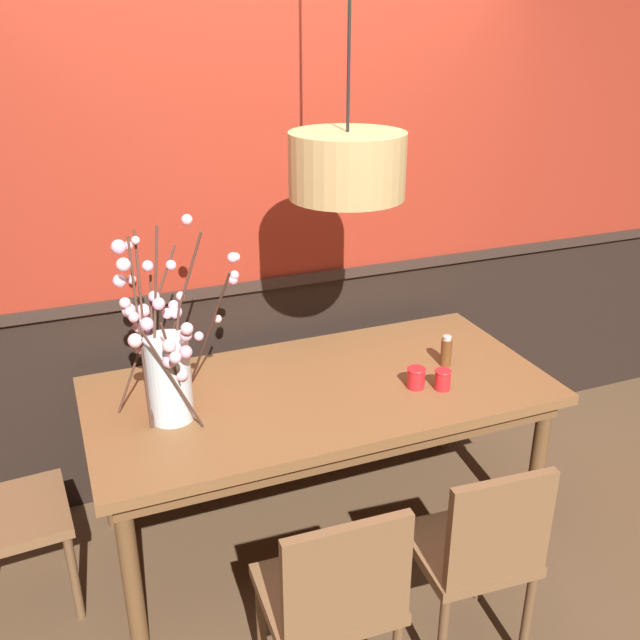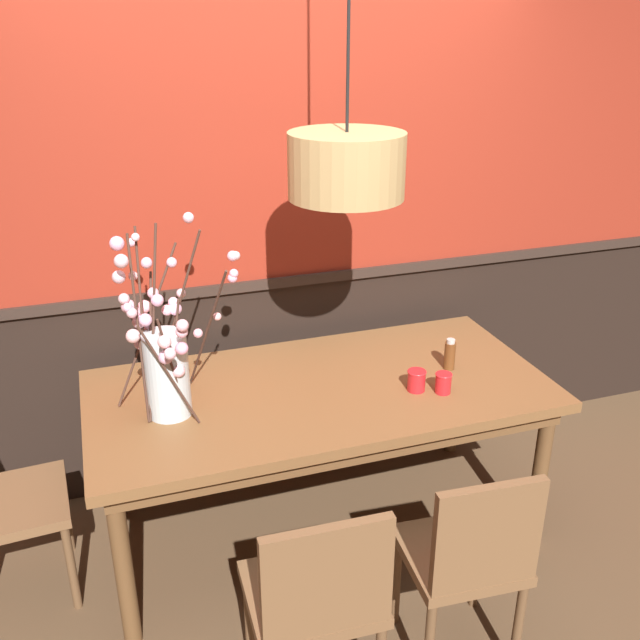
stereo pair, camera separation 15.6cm
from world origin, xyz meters
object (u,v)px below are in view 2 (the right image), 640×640
candle_holder_nearer_center (416,380)px  candle_holder_nearer_edge (443,383)px  dining_table (320,402)px  vase_with_blossoms (165,361)px  chair_near_side_left (317,597)px  chair_far_side_left (217,355)px  condiment_bottle (450,355)px  pendant_lamp (346,166)px  chair_near_side_right (469,556)px

candle_holder_nearer_center → candle_holder_nearer_edge: size_ratio=1.03×
dining_table → vase_with_blossoms: bearing=-178.8°
chair_near_side_left → candle_holder_nearer_center: 1.06m
chair_far_side_left → vase_with_blossoms: bearing=-110.9°
condiment_bottle → chair_near_side_left: bearing=-136.7°
pendant_lamp → candle_holder_nearer_edge: bearing=-19.1°
chair_near_side_right → chair_near_side_left: size_ratio=0.99×
dining_table → chair_near_side_left: chair_near_side_left is taller
candle_holder_nearer_center → pendant_lamp: 0.98m
chair_near_side_right → candle_holder_nearer_center: size_ratio=9.38×
chair_far_side_left → condiment_bottle: 1.35m
dining_table → candle_holder_nearer_center: candle_holder_nearer_center is taller
vase_with_blossoms → condiment_bottle: 1.28m
chair_near_side_left → vase_with_blossoms: (-0.34, 0.89, 0.50)m
vase_with_blossoms → condiment_bottle: bearing=-0.7°
candle_holder_nearer_edge → chair_near_side_right: bearing=-108.4°
chair_near_side_left → dining_table: bearing=70.9°
dining_table → candle_holder_nearer_edge: candle_holder_nearer_edge is taller
chair_near_side_right → pendant_lamp: pendant_lamp is taller
dining_table → chair_near_side_right: bearing=-73.3°
chair_near_side_right → candle_holder_nearer_edge: size_ratio=9.67×
candle_holder_nearer_center → pendant_lamp: (-0.31, 0.09, 0.93)m
pendant_lamp → chair_near_side_left: bearing=-115.4°
dining_table → vase_with_blossoms: (-0.65, -0.01, 0.32)m
dining_table → condiment_bottle: bearing=-2.6°
dining_table → chair_near_side_left: 0.97m
chair_far_side_left → dining_table: bearing=-72.1°
chair_near_side_right → condiment_bottle: bearing=67.6°
chair_far_side_left → chair_near_side_right: size_ratio=1.09×
candle_holder_nearer_center → vase_with_blossoms: bearing=171.7°
chair_far_side_left → chair_near_side_left: bearing=-90.5°
chair_far_side_left → candle_holder_nearer_edge: 1.41m
chair_near_side_right → vase_with_blossoms: bearing=136.6°
candle_holder_nearer_edge → pendant_lamp: size_ratio=0.07×
chair_far_side_left → condiment_bottle: chair_far_side_left is taller
chair_far_side_left → chair_near_side_left: chair_far_side_left is taller
chair_far_side_left → pendant_lamp: size_ratio=0.74×
condiment_bottle → pendant_lamp: pendant_lamp is taller
chair_far_side_left → chair_near_side_right: (0.56, -1.80, -0.04)m
pendant_lamp → condiment_bottle: bearing=5.4°
vase_with_blossoms → chair_far_side_left: bearing=69.1°
chair_far_side_left → vase_with_blossoms: size_ratio=1.22×
dining_table → candle_holder_nearer_center: (0.38, -0.17, 0.13)m
candle_holder_nearer_center → condiment_bottle: size_ratio=0.64×
condiment_bottle → pendant_lamp: size_ratio=0.11×
chair_near_side_right → candle_holder_nearer_edge: chair_near_side_right is taller
candle_holder_nearer_edge → candle_holder_nearer_center: bearing=151.6°
dining_table → candle_holder_nearer_center: 0.44m
dining_table → candle_holder_nearer_edge: (0.49, -0.22, 0.13)m
vase_with_blossoms → candle_holder_nearer_center: (1.04, -0.15, -0.19)m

